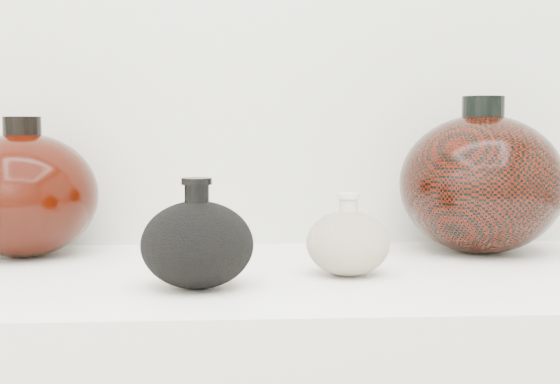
{
  "coord_description": "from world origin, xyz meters",
  "views": [
    {
      "loc": [
        -0.07,
        -0.06,
        1.09
      ],
      "look_at": [
        -0.0,
        0.92,
        1.01
      ],
      "focal_mm": 50.0,
      "sensor_mm": 36.0,
      "label": 1
    }
  ],
  "objects": [
    {
      "name": "right_round_pot",
      "position": [
        0.31,
        1.09,
        1.01
      ],
      "size": [
        0.27,
        0.27,
        0.24
      ],
      "color": "black",
      "rests_on": "display_counter"
    },
    {
      "name": "black_gourd_vase",
      "position": [
        -0.11,
        0.86,
        0.95
      ],
      "size": [
        0.17,
        0.17,
        0.13
      ],
      "color": "black",
      "rests_on": "display_counter"
    },
    {
      "name": "left_round_pot",
      "position": [
        -0.37,
        1.09,
        0.99
      ],
      "size": [
        0.23,
        0.23,
        0.21
      ],
      "color": "black",
      "rests_on": "display_counter"
    },
    {
      "name": "cream_gourd_vase",
      "position": [
        0.08,
        0.92,
        0.94
      ],
      "size": [
        0.12,
        0.12,
        0.11
      ],
      "color": "beige",
      "rests_on": "display_counter"
    }
  ]
}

